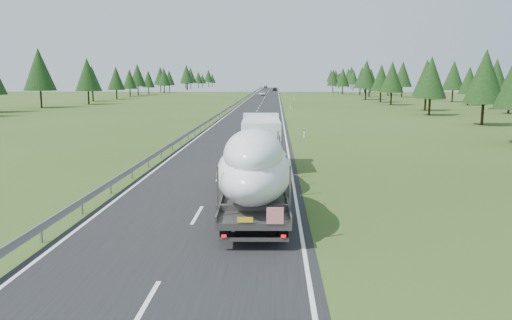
{
  "coord_description": "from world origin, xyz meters",
  "views": [
    {
      "loc": [
        3.55,
        -21.82,
        6.19
      ],
      "look_at": [
        2.55,
        3.33,
        2.02
      ],
      "focal_mm": 35.0,
      "sensor_mm": 36.0,
      "label": 1
    }
  ],
  "objects_px": {
    "highway_sign": "(294,100)",
    "boat_truck": "(256,156)",
    "distant_car_dark": "(275,89)",
    "distant_car_blue": "(266,87)",
    "distant_van": "(262,94)"
  },
  "relations": [
    {
      "from": "distant_car_blue",
      "to": "boat_truck",
      "type": "bearing_deg",
      "value": -86.7
    },
    {
      "from": "distant_van",
      "to": "highway_sign",
      "type": "bearing_deg",
      "value": -81.11
    },
    {
      "from": "boat_truck",
      "to": "distant_car_dark",
      "type": "height_order",
      "value": "boat_truck"
    },
    {
      "from": "boat_truck",
      "to": "distant_car_blue",
      "type": "height_order",
      "value": "boat_truck"
    },
    {
      "from": "distant_car_dark",
      "to": "distant_car_blue",
      "type": "bearing_deg",
      "value": 99.19
    },
    {
      "from": "distant_car_dark",
      "to": "boat_truck",
      "type": "bearing_deg",
      "value": -86.33
    },
    {
      "from": "distant_van",
      "to": "distant_car_dark",
      "type": "xyz_separation_m",
      "value": [
        4.23,
        64.07,
        0.08
      ]
    },
    {
      "from": "highway_sign",
      "to": "boat_truck",
      "type": "relative_size",
      "value": 0.13
    },
    {
      "from": "distant_van",
      "to": "distant_car_blue",
      "type": "relative_size",
      "value": 1.09
    },
    {
      "from": "distant_car_dark",
      "to": "highway_sign",
      "type": "bearing_deg",
      "value": -84.44
    },
    {
      "from": "boat_truck",
      "to": "distant_car_blue",
      "type": "distance_m",
      "value": 271.77
    },
    {
      "from": "highway_sign",
      "to": "boat_truck",
      "type": "distance_m",
      "value": 76.57
    },
    {
      "from": "boat_truck",
      "to": "distant_van",
      "type": "xyz_separation_m",
      "value": [
        -3.81,
        148.94,
        -1.5
      ]
    },
    {
      "from": "boat_truck",
      "to": "distant_car_dark",
      "type": "relative_size",
      "value": 4.33
    },
    {
      "from": "distant_car_dark",
      "to": "distant_car_blue",
      "type": "height_order",
      "value": "distant_car_dark"
    }
  ]
}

